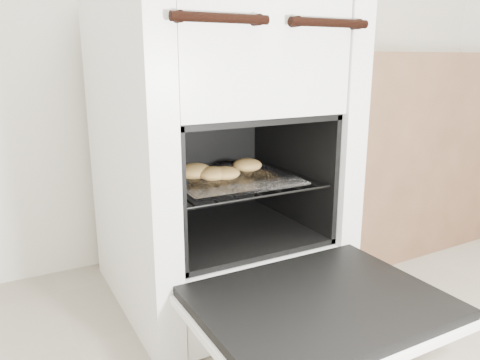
# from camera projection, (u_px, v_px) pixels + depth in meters

# --- Properties ---
(stove) EXTENTS (0.65, 0.72, 1.00)m
(stove) POSITION_uv_depth(u_px,v_px,m) (216.00, 153.00, 1.50)
(stove) COLOR silver
(stove) RESTS_ON ground
(oven_door) EXTENTS (0.59, 0.46, 0.04)m
(oven_door) POSITION_uv_depth(u_px,v_px,m) (319.00, 306.00, 1.10)
(oven_door) COLOR black
(oven_door) RESTS_ON stove
(oven_rack) EXTENTS (0.47, 0.46, 0.01)m
(oven_rack) POSITION_uv_depth(u_px,v_px,m) (227.00, 179.00, 1.45)
(oven_rack) COLOR black
(oven_rack) RESTS_ON stove
(foil_sheet) EXTENTS (0.37, 0.33, 0.01)m
(foil_sheet) POSITION_uv_depth(u_px,v_px,m) (230.00, 179.00, 1.43)
(foil_sheet) COLOR white
(foil_sheet) RESTS_ON oven_rack
(baked_rolls) EXTENTS (0.30, 0.18, 0.05)m
(baked_rolls) POSITION_uv_depth(u_px,v_px,m) (218.00, 170.00, 1.43)
(baked_rolls) COLOR tan
(baked_rolls) RESTS_ON foil_sheet
(counter) EXTENTS (0.81, 0.55, 0.80)m
(counter) POSITION_uv_depth(u_px,v_px,m) (386.00, 148.00, 2.04)
(counter) COLOR brown
(counter) RESTS_ON ground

